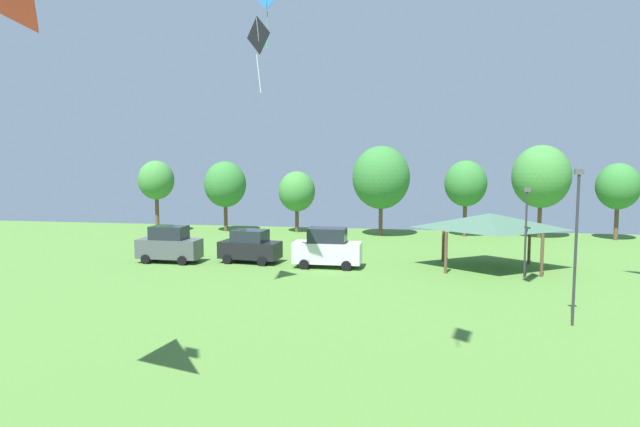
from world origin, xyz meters
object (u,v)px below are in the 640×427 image
(treeline_tree_4, at_px, (466,184))
(parked_car_third_from_left, at_px, (327,248))
(park_pavilion, at_px, (490,221))
(treeline_tree_5, at_px, (541,177))
(treeline_tree_0, at_px, (156,180))
(parked_car_leftmost, at_px, (169,245))
(treeline_tree_6, at_px, (618,187))
(treeline_tree_3, at_px, (381,178))
(light_post_0, at_px, (526,227))
(kite_flying_8, at_px, (258,38))
(treeline_tree_1, at_px, (225,184))
(parked_car_second_from_left, at_px, (250,246))
(light_post_1, at_px, (576,239))
(treeline_tree_2, at_px, (297,192))

(treeline_tree_4, bearing_deg, parked_car_third_from_left, -121.25)
(park_pavilion, distance_m, treeline_tree_4, 15.00)
(treeline_tree_5, bearing_deg, park_pavilion, -111.62)
(park_pavilion, relative_size, treeline_tree_0, 1.07)
(park_pavilion, distance_m, treeline_tree_5, 16.57)
(parked_car_leftmost, bearing_deg, treeline_tree_6, 27.23)
(treeline_tree_3, bearing_deg, light_post_0, -59.39)
(parked_car_leftmost, height_order, treeline_tree_0, treeline_tree_0)
(kite_flying_8, distance_m, treeline_tree_1, 26.47)
(park_pavilion, relative_size, light_post_0, 1.36)
(treeline_tree_0, bearing_deg, parked_car_leftmost, -61.37)
(kite_flying_8, relative_size, parked_car_second_from_left, 0.91)
(parked_car_second_from_left, bearing_deg, treeline_tree_6, 36.15)
(treeline_tree_0, bearing_deg, parked_car_second_from_left, -45.16)
(treeline_tree_6, bearing_deg, kite_flying_8, -137.38)
(parked_car_second_from_left, xyz_separation_m, treeline_tree_0, (-13.15, 13.22, 3.82))
(parked_car_second_from_left, relative_size, treeline_tree_1, 0.63)
(treeline_tree_3, distance_m, treeline_tree_6, 20.25)
(parked_car_leftmost, distance_m, parked_car_third_from_left, 10.93)
(parked_car_second_from_left, relative_size, light_post_1, 0.63)
(treeline_tree_3, relative_size, treeline_tree_6, 1.23)
(parked_car_leftmost, relative_size, treeline_tree_6, 0.65)
(treeline_tree_6, bearing_deg, treeline_tree_2, 179.36)
(kite_flying_8, bearing_deg, parked_car_third_from_left, 69.86)
(light_post_0, relative_size, treeline_tree_5, 0.66)
(parked_car_third_from_left, bearing_deg, parked_car_leftmost, -179.11)
(treeline_tree_0, height_order, treeline_tree_1, treeline_tree_0)
(parked_car_third_from_left, height_order, light_post_1, light_post_1)
(parked_car_second_from_left, bearing_deg, treeline_tree_0, 142.08)
(park_pavilion, bearing_deg, light_post_0, -54.59)
(park_pavilion, bearing_deg, treeline_tree_4, 91.71)
(treeline_tree_0, height_order, treeline_tree_2, treeline_tree_0)
(light_post_1, height_order, treeline_tree_0, treeline_tree_0)
(treeline_tree_1, bearing_deg, treeline_tree_4, 0.94)
(parked_car_second_from_left, relative_size, treeline_tree_0, 0.63)
(treeline_tree_2, bearing_deg, kite_flying_8, -82.46)
(parked_car_second_from_left, height_order, treeline_tree_1, treeline_tree_1)
(treeline_tree_1, bearing_deg, kite_flying_8, -66.38)
(light_post_1, bearing_deg, treeline_tree_2, 123.41)
(kite_flying_8, bearing_deg, light_post_1, -14.70)
(treeline_tree_5, bearing_deg, treeline_tree_3, -174.65)
(parked_car_second_from_left, xyz_separation_m, park_pavilion, (15.83, 0.70, 1.96))
(parked_car_leftmost, distance_m, treeline_tree_6, 37.49)
(light_post_1, bearing_deg, treeline_tree_3, 110.94)
(parked_car_leftmost, distance_m, treeline_tree_0, 16.47)
(treeline_tree_2, bearing_deg, parked_car_second_from_left, -89.39)
(park_pavilion, relative_size, treeline_tree_1, 1.09)
(kite_flying_8, xyz_separation_m, park_pavilion, (12.89, 8.34, -10.25))
(treeline_tree_6, bearing_deg, parked_car_second_from_left, -151.09)
(light_post_0, height_order, treeline_tree_0, treeline_tree_0)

